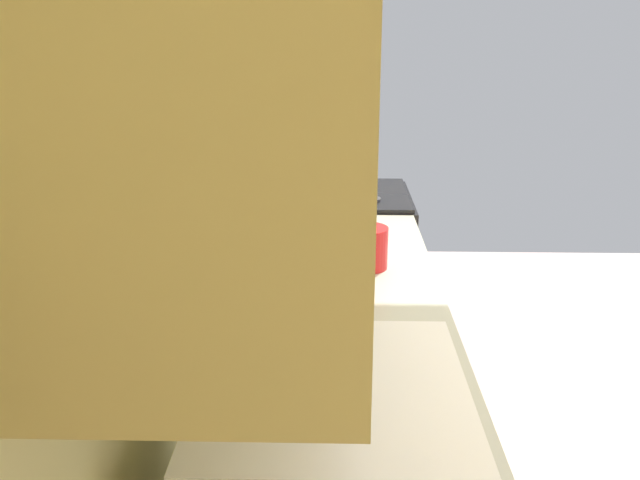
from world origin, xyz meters
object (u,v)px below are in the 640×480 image
Objects in this scene: oven_range at (343,278)px; kettle at (367,247)px; bowl at (379,372)px; microwave at (334,479)px.

kettle is at bearing -175.87° from oven_range.
kettle is at bearing 0.00° from bowl.
oven_range is 7.89× the size of bowl.
microwave is at bearing 179.14° from oven_range.
oven_range is 1.88m from bowl.
oven_range is at bearing 2.29° from bowl.
kettle reaches higher than bowl.
microwave reaches higher than kettle.
kettle is (-1.01, -0.07, 0.52)m from oven_range.
bowl is 0.81m from kettle.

